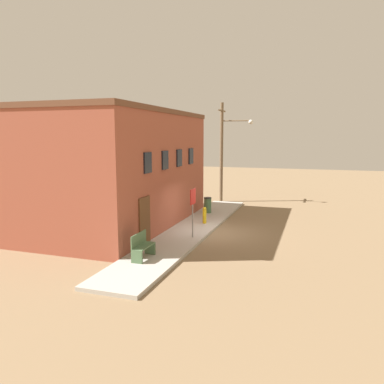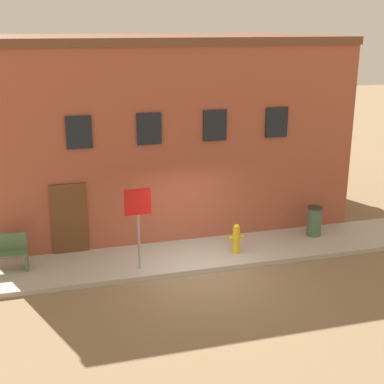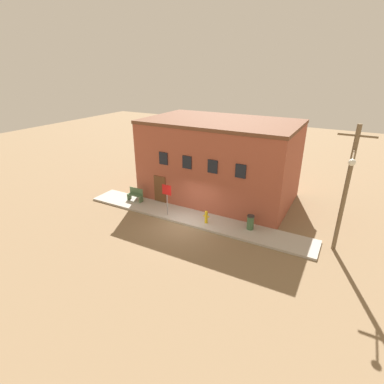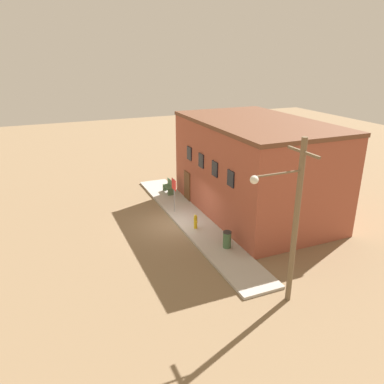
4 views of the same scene
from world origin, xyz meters
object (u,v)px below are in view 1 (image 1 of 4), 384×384
object	(u,v)px
bench	(142,247)
utility_pole	(224,148)
fire_hydrant	(205,215)
trash_bin	(208,205)
stop_sign	(193,203)

from	to	relation	value
bench	utility_pole	xyz separation A→B (m)	(14.08, 0.25, 3.32)
fire_hydrant	utility_pole	world-z (taller)	utility_pole
trash_bin	utility_pole	size ratio (longest dim) A/B	0.13
stop_sign	utility_pole	bearing A→B (deg)	6.08
stop_sign	bench	distance (m)	3.79
stop_sign	bench	size ratio (longest dim) A/B	1.84
stop_sign	trash_bin	distance (m)	5.86
utility_pole	stop_sign	bearing A→B (deg)	-173.92
fire_hydrant	trash_bin	bearing A→B (deg)	12.68
fire_hydrant	stop_sign	bearing A→B (deg)	-174.26
fire_hydrant	stop_sign	xyz separation A→B (m)	(-2.86, -0.29, 1.15)
trash_bin	bench	bearing A→B (deg)	-179.73
stop_sign	utility_pole	size ratio (longest dim) A/B	0.32
stop_sign	utility_pole	distance (m)	10.85
bench	trash_bin	distance (m)	9.18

